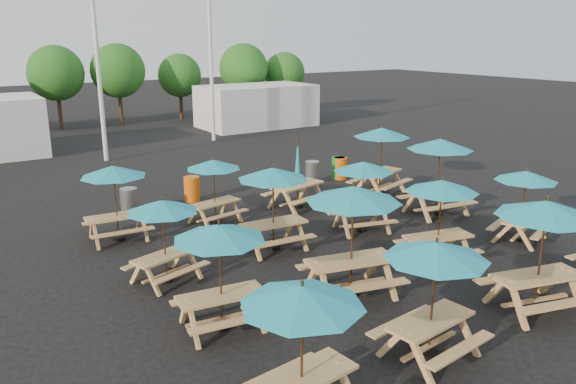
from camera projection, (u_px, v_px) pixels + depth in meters
ground at (317, 241)px, 15.96m from camera, size 120.00×120.00×0.00m
picnic_unit_0 at (302, 305)px, 8.04m from camera, size 2.06×2.06×2.25m
picnic_unit_1 at (219, 239)px, 10.73m from camera, size 2.03×2.03×2.21m
picnic_unit_2 at (163, 212)px, 12.90m from camera, size 2.09×2.09×2.03m
picnic_unit_3 at (114, 176)px, 15.54m from camera, size 1.94×1.94×2.20m
picnic_unit_4 at (436, 258)px, 9.72m from camera, size 2.05×2.05×2.25m
picnic_unit_5 at (353, 202)px, 12.10m from camera, size 2.52×2.52×2.56m
picnic_unit_6 at (273, 179)px, 14.84m from camera, size 2.04×2.04×2.31m
picnic_unit_7 at (214, 169)px, 17.05m from camera, size 1.98×1.98×2.04m
picnic_unit_8 at (546, 216)px, 11.38m from camera, size 2.48×2.48×2.47m
picnic_unit_9 at (442, 192)px, 13.98m from camera, size 2.18×2.18×2.21m
picnic_unit_10 at (363, 171)px, 16.31m from camera, size 2.16×2.16×2.14m
picnic_unit_11 at (298, 179)px, 18.82m from camera, size 2.22×2.04×2.43m
picnic_unit_13 at (526, 181)px, 15.54m from camera, size 2.16×2.16×2.06m
picnic_unit_14 at (440, 149)px, 17.78m from camera, size 2.33×2.33×2.52m
picnic_unit_15 at (382, 137)px, 20.17m from camera, size 2.55×2.55×2.48m
waste_bin_0 at (129, 202)px, 18.19m from camera, size 0.55×0.55×0.88m
waste_bin_1 at (192, 189)px, 19.68m from camera, size 0.55×0.55×0.88m
waste_bin_2 at (312, 172)px, 22.05m from camera, size 0.55×0.55×0.88m
waste_bin_3 at (338, 168)px, 22.81m from camera, size 0.55×0.55×0.88m
waste_bin_4 at (340, 168)px, 22.75m from camera, size 0.55×0.55×0.88m
mast_0 at (95, 27)px, 24.58m from camera, size 0.20×0.20×12.00m
mast_1 at (210, 28)px, 29.61m from camera, size 0.20×0.20×12.00m
event_tent_1 at (257, 106)px, 35.66m from camera, size 7.00×4.00×2.60m
tree_3 at (56, 73)px, 34.06m from camera, size 3.36×3.36×5.09m
tree_4 at (118, 71)px, 35.60m from camera, size 3.41×3.41×5.17m
tree_5 at (180, 76)px, 38.33m from camera, size 2.94×2.94×4.45m
tree_6 at (244, 68)px, 38.88m from camera, size 3.38×3.38×5.13m
tree_7 at (284, 73)px, 40.80m from camera, size 2.95×2.95×4.48m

